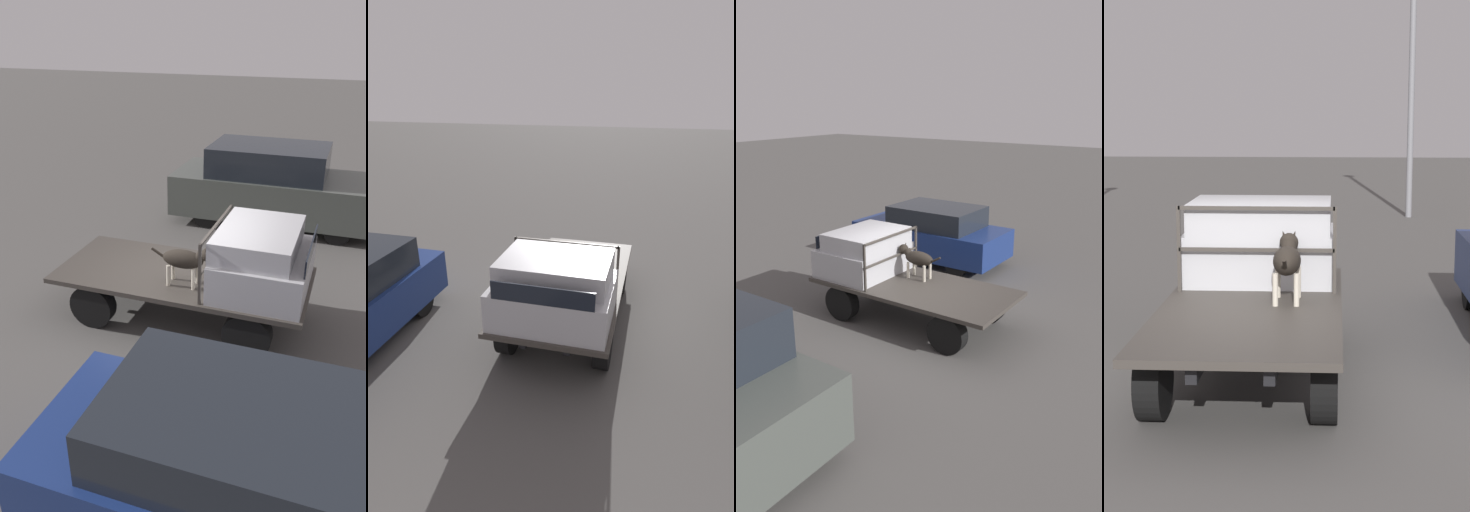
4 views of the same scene
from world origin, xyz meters
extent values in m
plane|color=#514F4C|center=(0.00, 0.00, 0.00)|extent=(80.00, 80.00, 0.00)
cylinder|color=black|center=(1.29, 0.79, 0.37)|extent=(0.74, 0.24, 0.74)
cylinder|color=black|center=(1.29, -0.79, 0.37)|extent=(0.74, 0.24, 0.74)
cylinder|color=black|center=(-1.29, 0.79, 0.37)|extent=(0.74, 0.24, 0.74)
cylinder|color=black|center=(-1.29, -0.79, 0.37)|extent=(0.74, 0.24, 0.74)
cube|color=black|center=(0.00, 0.33, 0.63)|extent=(3.82, 0.10, 0.18)
cube|color=black|center=(0.00, -0.33, 0.63)|extent=(3.82, 0.10, 0.18)
cube|color=#3D3833|center=(0.00, 0.00, 0.76)|extent=(4.15, 1.90, 0.08)
cube|color=#B7B7BC|center=(1.33, 0.00, 1.10)|extent=(1.39, 1.78, 0.60)
cube|color=#B7B7BC|center=(1.23, 0.00, 1.59)|extent=(1.19, 1.63, 0.37)
cube|color=black|center=(2.02, 0.00, 1.53)|extent=(0.02, 1.46, 0.28)
cube|color=#3D3833|center=(0.56, 0.87, 1.29)|extent=(0.04, 0.04, 0.97)
cube|color=#3D3833|center=(0.56, -0.87, 1.29)|extent=(0.04, 0.04, 0.97)
cube|color=#3D3833|center=(0.56, 0.00, 1.75)|extent=(0.04, 1.74, 0.04)
cube|color=#3D3833|center=(0.56, 0.00, 1.29)|extent=(0.04, 1.74, 0.04)
cylinder|color=beige|center=(0.34, -0.25, 0.98)|extent=(0.06, 0.06, 0.35)
cylinder|color=beige|center=(0.34, -0.48, 0.98)|extent=(0.06, 0.06, 0.35)
cylinder|color=beige|center=(-0.08, -0.25, 0.98)|extent=(0.06, 0.06, 0.35)
cylinder|color=beige|center=(-0.08, -0.48, 0.98)|extent=(0.06, 0.06, 0.35)
ellipsoid|color=black|center=(0.13, -0.37, 1.25)|extent=(0.67, 0.30, 0.30)
sphere|color=beige|center=(0.31, -0.37, 1.19)|extent=(0.13, 0.13, 0.13)
cylinder|color=black|center=(0.41, -0.37, 1.33)|extent=(0.21, 0.16, 0.20)
sphere|color=black|center=(0.53, -0.37, 1.38)|extent=(0.21, 0.21, 0.21)
cone|color=beige|center=(0.61, -0.37, 1.36)|extent=(0.11, 0.11, 0.11)
cone|color=black|center=(0.51, -0.31, 1.47)|extent=(0.06, 0.08, 0.10)
cone|color=black|center=(0.51, -0.42, 1.47)|extent=(0.06, 0.08, 0.10)
cylinder|color=black|center=(-0.26, -0.37, 1.28)|extent=(0.28, 0.04, 0.19)
cylinder|color=gray|center=(13.58, -2.79, 3.59)|extent=(0.16, 0.16, 7.19)
camera|label=1|loc=(2.46, -6.95, 4.61)|focal=35.00mm
camera|label=2|loc=(6.53, 1.33, 4.11)|focal=28.00mm
camera|label=3|loc=(-5.51, 7.81, 4.47)|focal=35.00mm
camera|label=4|loc=(-8.76, -0.87, 2.86)|focal=60.00mm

